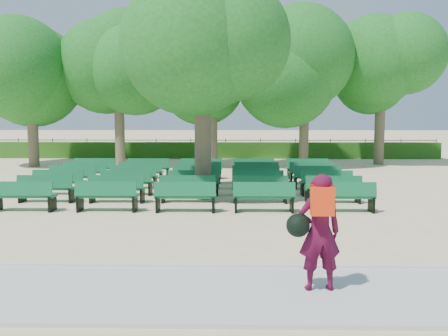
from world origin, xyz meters
The scene contains 9 objects.
ground centered at (0.00, 0.00, 0.00)m, with size 120.00×120.00×0.00m, color beige.
paving centered at (0.00, -7.40, 0.03)m, with size 30.00×2.20×0.06m, color beige.
curb centered at (0.00, -6.25, 0.05)m, with size 30.00×0.12×0.10m, color silver.
hedge centered at (0.00, 14.00, 0.45)m, with size 26.00×0.70×0.90m, color #295C17.
fence centered at (0.00, 14.40, 0.00)m, with size 26.00×0.10×1.02m, color black, non-canonical shape.
tree_line centered at (0.00, 10.00, 0.00)m, with size 21.80×6.80×7.04m, color #1E7022, non-canonical shape.
bench_array centered at (0.18, 1.90, 0.08)m, with size 1.62×0.62×1.00m.
tree_among centered at (0.54, 0.61, 4.30)m, with size 4.29×4.29×6.27m.
person centered at (2.64, -7.29, 0.92)m, with size 0.80×0.49×1.66m.
Camera 1 is at (1.45, -14.17, 2.56)m, focal length 40.00 mm.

